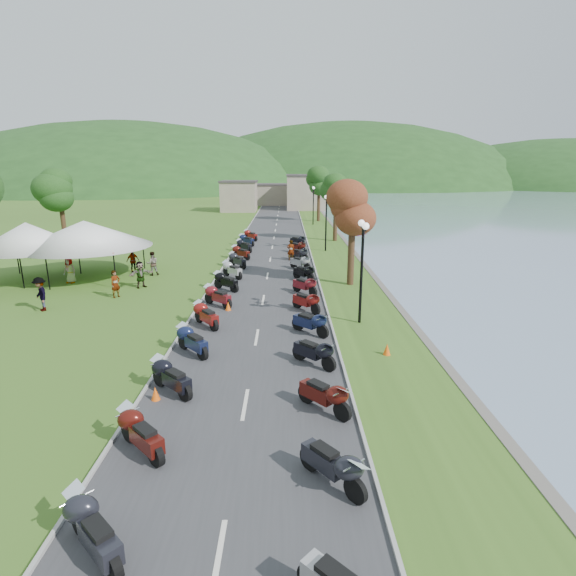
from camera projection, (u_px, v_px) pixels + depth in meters
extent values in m
cube|color=#3C3C3F|center=(272.00, 247.00, 43.63)|extent=(7.00, 120.00, 0.02)
cube|color=gray|center=(269.00, 194.00, 86.44)|extent=(18.00, 16.00, 5.00)
imported|color=slate|center=(117.00, 297.00, 26.82)|extent=(0.70, 0.74, 1.64)
imported|color=slate|center=(153.00, 275.00, 32.33)|extent=(0.95, 0.74, 1.72)
imported|color=slate|center=(43.00, 311.00, 24.30)|extent=(1.17, 1.23, 1.86)
cone|color=#F2590C|center=(155.00, 394.00, 14.88)|extent=(0.31, 0.31, 0.48)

